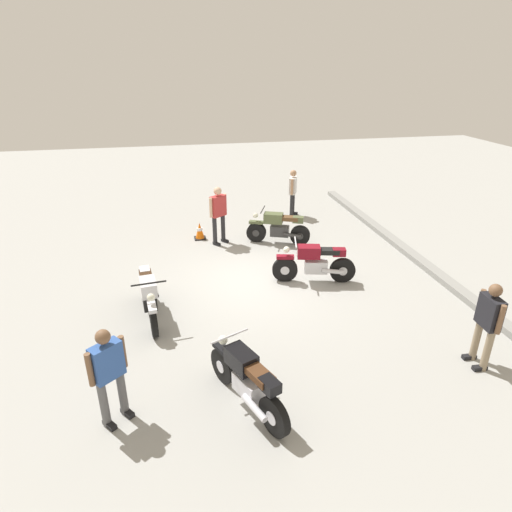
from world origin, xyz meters
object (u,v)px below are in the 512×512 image
object	(u,v)px
motorcycle_olive_vintage	(278,228)
person_in_white_shirt	(293,190)
motorcycle_maroon_cruiser	(315,263)
motorcycle_black_cruiser	(247,380)
person_in_blue_shirt	(109,371)
person_in_red_shirt	(218,211)
person_in_black_shirt	(488,320)
traffic_cone	(200,231)
motorcycle_silver_cruiser	(149,296)

from	to	relation	value
motorcycle_olive_vintage	person_in_white_shirt	distance (m)	2.70
motorcycle_olive_vintage	person_in_white_shirt	xyz separation A→B (m)	(-2.41, 1.13, 0.46)
motorcycle_maroon_cruiser	person_in_white_shirt	distance (m)	5.15
motorcycle_olive_vintage	motorcycle_maroon_cruiser	distance (m)	2.66
motorcycle_black_cruiser	person_in_blue_shirt	size ratio (longest dim) A/B	1.19
motorcycle_maroon_cruiser	person_in_blue_shirt	distance (m)	5.94
person_in_white_shirt	person_in_red_shirt	world-z (taller)	person_in_red_shirt
motorcycle_maroon_cruiser	person_in_black_shirt	world-z (taller)	person_in_black_shirt
motorcycle_olive_vintage	person_in_red_shirt	xyz separation A→B (m)	(-0.37, -1.77, 0.54)
person_in_white_shirt	person_in_red_shirt	xyz separation A→B (m)	(2.04, -2.90, 0.07)
motorcycle_maroon_cruiser	person_in_white_shirt	size ratio (longest dim) A/B	1.24
motorcycle_olive_vintage	motorcycle_maroon_cruiser	size ratio (longest dim) A/B	0.90
motorcycle_olive_vintage	person_in_blue_shirt	distance (m)	7.77
motorcycle_black_cruiser	traffic_cone	bearing A→B (deg)	-22.86
motorcycle_black_cruiser	motorcycle_maroon_cruiser	distance (m)	4.65
person_in_white_shirt	traffic_cone	size ratio (longest dim) A/B	3.15
motorcycle_black_cruiser	person_in_red_shirt	distance (m)	7.00
person_in_black_shirt	traffic_cone	world-z (taller)	person_in_black_shirt
motorcycle_olive_vintage	person_in_red_shirt	world-z (taller)	person_in_red_shirt
person_in_blue_shirt	motorcycle_maroon_cruiser	bearing A→B (deg)	91.61
person_in_blue_shirt	person_in_red_shirt	world-z (taller)	person_in_red_shirt
motorcycle_silver_cruiser	motorcycle_black_cruiser	bearing A→B (deg)	20.27
person_in_white_shirt	traffic_cone	world-z (taller)	person_in_white_shirt
motorcycle_black_cruiser	motorcycle_silver_cruiser	bearing A→B (deg)	3.27
motorcycle_maroon_cruiser	person_in_blue_shirt	xyz separation A→B (m)	(3.83, -4.53, 0.42)
motorcycle_silver_cruiser	person_in_blue_shirt	world-z (taller)	person_in_blue_shirt
motorcycle_black_cruiser	motorcycle_maroon_cruiser	bearing A→B (deg)	-55.68
person_in_white_shirt	person_in_black_shirt	bearing A→B (deg)	-60.05
motorcycle_olive_vintage	traffic_cone	size ratio (longest dim) A/B	3.52
motorcycle_maroon_cruiser	traffic_cone	bearing A→B (deg)	-40.45
motorcycle_silver_cruiser	person_in_white_shirt	size ratio (longest dim) A/B	1.25
motorcycle_olive_vintage	person_in_black_shirt	distance (m)	6.80
motorcycle_silver_cruiser	person_in_white_shirt	xyz separation A→B (m)	(-5.94, 4.91, 0.43)
motorcycle_maroon_cruiser	motorcycle_olive_vintage	bearing A→B (deg)	-71.39
motorcycle_olive_vintage	person_in_black_shirt	xyz separation A→B (m)	(6.42, 2.17, 0.46)
motorcycle_black_cruiser	motorcycle_olive_vintage	xyz separation A→B (m)	(-6.60, 2.21, -0.03)
person_in_white_shirt	person_in_blue_shirt	bearing A→B (deg)	-98.05
motorcycle_maroon_cruiser	motorcycle_black_cruiser	bearing A→B (deg)	71.30
motorcycle_olive_vintage	motorcycle_maroon_cruiser	bearing A→B (deg)	117.64
motorcycle_black_cruiser	traffic_cone	world-z (taller)	motorcycle_black_cruiser
person_in_white_shirt	person_in_black_shirt	world-z (taller)	person_in_white_shirt
person_in_blue_shirt	person_in_red_shirt	size ratio (longest dim) A/B	0.93
person_in_blue_shirt	motorcycle_silver_cruiser	bearing A→B (deg)	131.84
motorcycle_silver_cruiser	person_in_red_shirt	size ratio (longest dim) A/B	1.18
person_in_blue_shirt	traffic_cone	world-z (taller)	person_in_blue_shirt
person_in_blue_shirt	motorcycle_olive_vintage	bearing A→B (deg)	107.98
motorcycle_black_cruiser	motorcycle_olive_vintage	bearing A→B (deg)	-42.27
person_in_blue_shirt	person_in_red_shirt	bearing A→B (deg)	121.32
motorcycle_black_cruiser	traffic_cone	xyz separation A→B (m)	(-7.45, -0.12, -0.26)
motorcycle_maroon_cruiser	traffic_cone	world-z (taller)	motorcycle_maroon_cruiser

